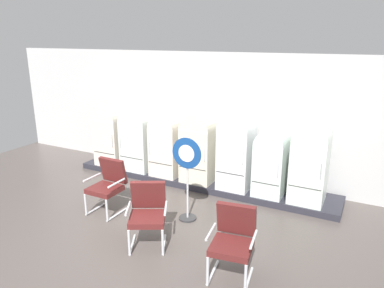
{
  "coord_description": "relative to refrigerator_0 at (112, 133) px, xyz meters",
  "views": [
    {
      "loc": [
        3.32,
        -3.77,
        3.19
      ],
      "look_at": [
        -0.04,
        2.75,
        0.99
      ],
      "focal_mm": 33.74,
      "sensor_mm": 36.0,
      "label": 1
    }
  ],
  "objects": [
    {
      "name": "ground",
      "position": [
        2.35,
        -2.91,
        -0.94
      ],
      "size": [
        12.0,
        10.0,
        0.05
      ],
      "primitive_type": "cube",
      "color": "#514945"
    },
    {
      "name": "back_wall",
      "position": [
        2.35,
        0.75,
        0.53
      ],
      "size": [
        11.76,
        0.12,
        2.87
      ],
      "color": "silver",
      "rests_on": "ground"
    },
    {
      "name": "display_plinth",
      "position": [
        2.35,
        0.11,
        -0.85
      ],
      "size": [
        6.06,
        0.95,
        0.13
      ],
      "primitive_type": "cube",
      "color": "#2B2B33",
      "rests_on": "ground"
    },
    {
      "name": "refrigerator_0",
      "position": [
        0.0,
        0.0,
        0.0
      ],
      "size": [
        0.67,
        0.68,
        1.48
      ],
      "color": "silver",
      "rests_on": "display_plinth"
    },
    {
      "name": "refrigerator_1",
      "position": [
        0.8,
        -0.0,
        0.01
      ],
      "size": [
        0.7,
        0.67,
        1.5
      ],
      "color": "silver",
      "rests_on": "display_plinth"
    },
    {
      "name": "refrigerator_2",
      "position": [
        1.59,
        0.0,
        -0.02
      ],
      "size": [
        0.65,
        0.68,
        1.44
      ],
      "color": "silver",
      "rests_on": "display_plinth"
    },
    {
      "name": "refrigerator_3",
      "position": [
        2.4,
        0.02,
        0.03
      ],
      "size": [
        0.69,
        0.72,
        1.53
      ],
      "color": "beige",
      "rests_on": "display_plinth"
    },
    {
      "name": "refrigerator_4",
      "position": [
        3.24,
        0.01,
        0.08
      ],
      "size": [
        0.65,
        0.69,
        1.62
      ],
      "color": "white",
      "rests_on": "display_plinth"
    },
    {
      "name": "refrigerator_5",
      "position": [
        3.97,
        0.01,
        -0.06
      ],
      "size": [
        0.58,
        0.69,
        1.36
      ],
      "color": "silver",
      "rests_on": "display_plinth"
    },
    {
      "name": "refrigerator_6",
      "position": [
        4.71,
        0.02,
        0.05
      ],
      "size": [
        0.64,
        0.72,
        1.57
      ],
      "color": "silver",
      "rests_on": "display_plinth"
    },
    {
      "name": "armchair_left",
      "position": [
        1.41,
        -1.87,
        -0.35
      ],
      "size": [
        0.62,
        0.64,
        1.01
      ],
      "color": "silver",
      "rests_on": "ground"
    },
    {
      "name": "armchair_right",
      "position": [
        4.18,
        -2.59,
        -0.35
      ],
      "size": [
        0.67,
        0.7,
        1.01
      ],
      "color": "silver",
      "rests_on": "ground"
    },
    {
      "name": "armchair_center",
      "position": [
        2.7,
        -2.46,
        -0.35
      ],
      "size": [
        0.78,
        0.81,
        1.01
      ],
      "color": "silver",
      "rests_on": "ground"
    },
    {
      "name": "sign_stand",
      "position": [
        2.89,
        -1.49,
        -0.08
      ],
      "size": [
        0.55,
        0.32,
        1.54
      ],
      "color": "#2D2D30",
      "rests_on": "ground"
    }
  ]
}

